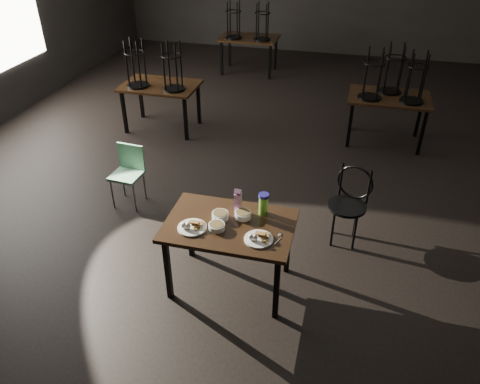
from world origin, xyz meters
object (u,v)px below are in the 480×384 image
(water_bottle, at_px, (264,204))
(school_chair, at_px, (128,169))
(main_table, at_px, (230,230))
(bentwood_chair, at_px, (350,199))
(juice_carton, at_px, (238,201))

(water_bottle, distance_m, school_chair, 2.13)
(water_bottle, bearing_deg, school_chair, 154.21)
(main_table, relative_size, bentwood_chair, 1.36)
(water_bottle, bearing_deg, main_table, -138.89)
(juice_carton, height_order, bentwood_chair, juice_carton)
(bentwood_chair, bearing_deg, water_bottle, -118.91)
(water_bottle, bearing_deg, bentwood_chair, 45.05)
(bentwood_chair, relative_size, school_chair, 1.17)
(juice_carton, bearing_deg, main_table, -96.97)
(main_table, bearing_deg, bentwood_chair, 44.10)
(juice_carton, distance_m, bentwood_chair, 1.37)
(juice_carton, xyz_separation_m, water_bottle, (0.25, 0.02, -0.00))
(juice_carton, height_order, water_bottle, juice_carton)
(school_chair, bearing_deg, bentwood_chair, 2.60)
(main_table, distance_m, water_bottle, 0.41)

